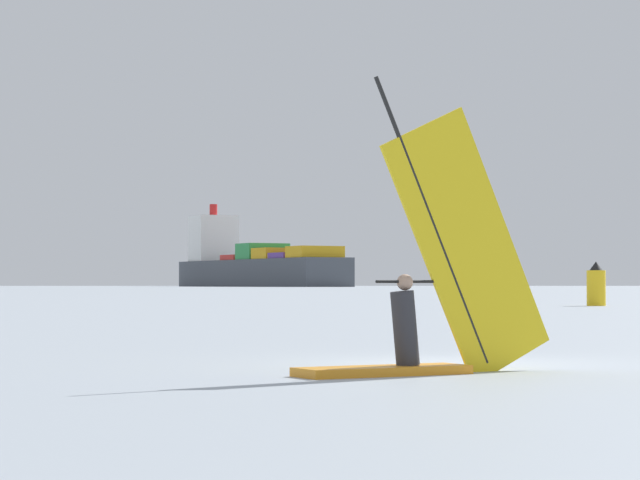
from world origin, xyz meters
TOP-DOWN VIEW (x-y plane):
  - ground_plane at (0.00, 0.00)m, footprint 4000.00×4000.00m
  - windsurfer at (-1.06, -2.31)m, footprint 3.86×1.67m
  - cargo_ship at (70.81, 658.77)m, footprint 69.86×148.04m
  - distant_headland at (-85.33, 1215.58)m, footprint 670.28×413.21m
  - channel_buoy at (22.06, 53.75)m, footprint 1.05×1.05m

SIDE VIEW (x-z plane):
  - ground_plane at x=0.00m, z-range 0.00..0.00m
  - windsurfer at x=-1.06m, z-range -1.14..3.04m
  - channel_buoy at x=22.06m, z-range -0.11..2.37m
  - cargo_ship at x=70.81m, z-range -11.06..31.84m
  - distant_headland at x=-85.33m, z-range 0.00..27.66m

